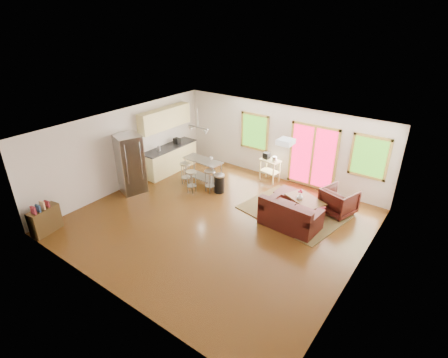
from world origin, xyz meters
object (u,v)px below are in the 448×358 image
Objects in this scene: loveseat at (289,216)px; armchair at (339,200)px; coffee_table at (305,201)px; island at (203,167)px; kitchen_cart at (270,163)px; ottoman at (287,197)px; rug at (293,212)px; refrigerator at (130,164)px.

loveseat is 1.68m from armchair.
loveseat is at bearing -90.83° from coffee_table.
island is 2.25m from kitchen_cart.
kitchen_cart is at bearing 140.26° from ottoman.
rug is at bearing -40.54° from kitchen_cart.
rug is at bearing -42.72° from ottoman.
armchair is 4.44m from island.
loveseat is at bearing -10.64° from island.
ottoman is at bearing 9.28° from island.
rug is at bearing 1.56° from island.
island is (-3.57, -0.28, 0.22)m from coffee_table.
coffee_table is at bearing 49.97° from armchair.
refrigerator reaches higher than armchair.
coffee_table is 0.91× the size of island.
refrigerator is (-4.41, -2.24, 0.75)m from ottoman.
refrigerator is at bearing -164.32° from loveseat.
kitchen_cart is (-1.18, 0.98, 0.49)m from ottoman.
kitchen_cart reaches higher than rug.
rug is 2.14× the size of coffee_table.
kitchen_cart reaches higher than ottoman.
kitchen_cart is (-1.84, 2.12, 0.36)m from loveseat.
armchair is 1.52m from ottoman.
armchair is at bearing -13.84° from kitchen_cart.
armchair is 2.74m from kitchen_cart.
loveseat reaches higher than rug.
loveseat is 3.62m from island.
refrigerator is 4.57m from kitchen_cart.
loveseat is 1.85× the size of armchair.
island is at bearing 27.30° from armchair.
refrigerator is at bearing -158.91° from rug.
island is at bearing -175.46° from coffee_table.
island is (1.51, 1.77, -0.36)m from refrigerator.
ottoman is 0.60× the size of kitchen_cart.
kitchen_cart is (3.22, 3.23, -0.26)m from refrigerator.
armchair is 0.46× the size of refrigerator.
island is at bearing -170.72° from ottoman.
refrigerator is (-5.06, -1.10, 0.62)m from loveseat.
ottoman reaches higher than rug.
armchair is 1.44× the size of ottoman.
refrigerator is at bearing 40.52° from armchair.
refrigerator is 1.89× the size of kitchen_cart.
refrigerator reaches higher than coffee_table.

